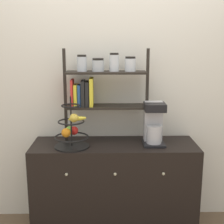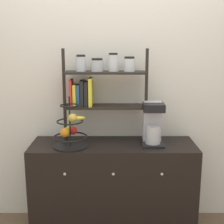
% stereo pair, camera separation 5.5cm
% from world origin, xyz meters
% --- Properties ---
extents(wall_back, '(7.00, 0.05, 2.60)m').
position_xyz_m(wall_back, '(0.00, 0.49, 1.30)').
color(wall_back, silver).
rests_on(wall_back, ground_plane).
extents(sideboard, '(1.39, 0.46, 0.79)m').
position_xyz_m(sideboard, '(0.00, 0.22, 0.40)').
color(sideboard, black).
rests_on(sideboard, ground_plane).
extents(coffee_maker, '(0.18, 0.22, 0.36)m').
position_xyz_m(coffee_maker, '(0.33, 0.23, 0.97)').
color(coffee_maker, black).
rests_on(coffee_maker, sideboard).
extents(fruit_stand, '(0.28, 0.28, 0.42)m').
position_xyz_m(fruit_stand, '(-0.35, 0.16, 0.93)').
color(fruit_stand, black).
rests_on(fruit_stand, sideboard).
extents(shelf_hutch, '(0.72, 0.20, 0.79)m').
position_xyz_m(shelf_hutch, '(-0.13, 0.33, 1.28)').
color(shelf_hutch, black).
rests_on(shelf_hutch, sideboard).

